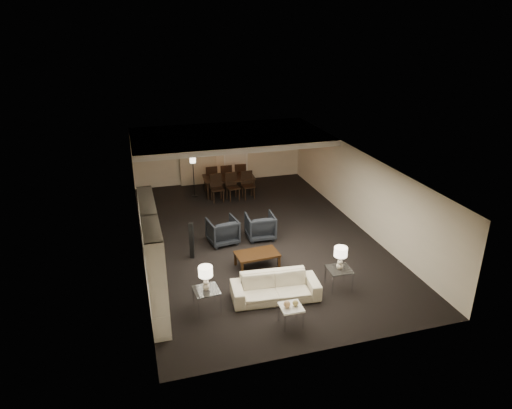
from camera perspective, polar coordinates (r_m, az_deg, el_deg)
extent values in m
plane|color=black|center=(14.46, 0.00, -4.04)|extent=(11.00, 11.00, 0.00)
cube|color=silver|center=(13.53, 0.00, 5.49)|extent=(7.00, 11.00, 0.02)
cube|color=beige|center=(19.01, -4.65, 6.48)|extent=(7.00, 0.02, 2.50)
cube|color=beige|center=(9.37, 9.59, -11.50)|extent=(7.00, 0.02, 2.50)
cube|color=beige|center=(13.47, -14.45, -0.98)|extent=(0.02, 11.00, 2.50)
cube|color=beige|center=(15.23, 12.76, 1.91)|extent=(0.02, 11.00, 2.50)
cube|color=silver|center=(16.83, -3.35, 8.48)|extent=(7.00, 4.00, 0.20)
cube|color=beige|center=(18.80, -7.29, 6.03)|extent=(1.50, 0.12, 2.40)
cube|color=silver|center=(19.19, -2.55, 6.06)|extent=(0.90, 0.05, 2.10)
cube|color=#142D38|center=(19.41, 1.48, 7.79)|extent=(0.95, 0.04, 0.65)
cylinder|color=#D8591E|center=(17.02, -2.33, 6.98)|extent=(0.52, 0.52, 0.24)
imported|color=beige|center=(11.34, 2.43, -10.28)|extent=(2.20, 1.02, 0.62)
imported|color=black|center=(13.96, -4.20, -3.30)|extent=(0.96, 0.98, 0.80)
imported|color=black|center=(14.22, 0.53, -2.73)|extent=(0.89, 0.91, 0.80)
sphere|color=#DCAB74|center=(10.31, 3.89, -12.32)|extent=(0.16, 0.16, 0.16)
sphere|color=tan|center=(10.38, 4.95, -12.17)|extent=(0.14, 0.14, 0.14)
imported|color=black|center=(12.06, -12.97, -4.52)|extent=(1.17, 0.15, 0.68)
imported|color=#234599|center=(10.41, -12.42, -8.70)|extent=(0.16, 0.16, 0.17)
imported|color=gold|center=(10.32, -12.73, -5.84)|extent=(0.16, 0.16, 0.17)
cube|color=black|center=(13.14, -8.05, -4.47)|extent=(0.16, 0.16, 1.10)
imported|color=black|center=(17.85, -3.38, 2.39)|extent=(2.03, 1.21, 0.69)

